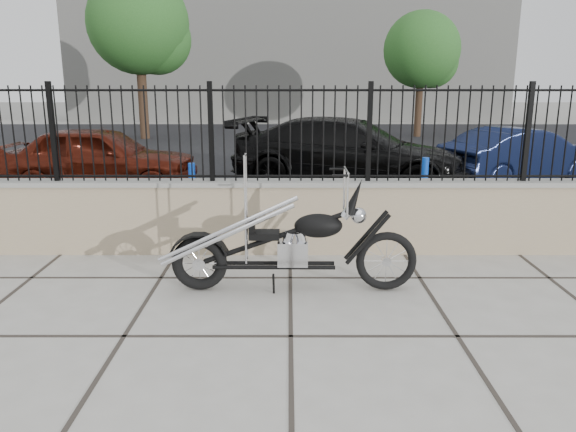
# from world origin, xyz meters

# --- Properties ---
(ground_plane) EXTENTS (90.00, 90.00, 0.00)m
(ground_plane) POSITION_xyz_m (0.00, 0.00, 0.00)
(ground_plane) COLOR #99968E
(ground_plane) RESTS_ON ground
(parking_lot) EXTENTS (30.00, 30.00, 0.00)m
(parking_lot) POSITION_xyz_m (0.00, 12.50, 0.00)
(parking_lot) COLOR black
(parking_lot) RESTS_ON ground
(retaining_wall) EXTENTS (14.00, 0.36, 0.96)m
(retaining_wall) POSITION_xyz_m (0.00, 2.50, 0.48)
(retaining_wall) COLOR gray
(retaining_wall) RESTS_ON ground_plane
(iron_fence) EXTENTS (14.00, 0.08, 1.20)m
(iron_fence) POSITION_xyz_m (0.00, 2.50, 1.56)
(iron_fence) COLOR black
(iron_fence) RESTS_ON retaining_wall
(background_building) EXTENTS (22.00, 6.00, 8.00)m
(background_building) POSITION_xyz_m (0.00, 26.50, 4.00)
(background_building) COLOR beige
(background_building) RESTS_ON ground_plane
(chopper_motorcycle) EXTENTS (2.53, 0.46, 1.52)m
(chopper_motorcycle) POSITION_xyz_m (-0.03, 1.13, 0.76)
(chopper_motorcycle) COLOR black
(chopper_motorcycle) RESTS_ON ground_plane
(car_red) EXTENTS (3.94, 1.74, 1.32)m
(car_red) POSITION_xyz_m (-3.82, 6.60, 0.66)
(car_red) COLOR #47130A
(car_red) RESTS_ON parking_lot
(car_black) EXTENTS (5.30, 3.51, 1.43)m
(car_black) POSITION_xyz_m (1.24, 7.00, 0.71)
(car_black) COLOR black
(car_black) RESTS_ON parking_lot
(car_blue) EXTENTS (3.83, 2.59, 1.19)m
(car_blue) POSITION_xyz_m (5.04, 7.49, 0.60)
(car_blue) COLOR #0E1634
(car_blue) RESTS_ON parking_lot
(bollard_a) EXTENTS (0.13, 0.13, 0.91)m
(bollard_a) POSITION_xyz_m (-1.58, 4.30, 0.46)
(bollard_a) COLOR #0B4AAD
(bollard_a) RESTS_ON ground_plane
(bollard_b) EXTENTS (0.15, 0.15, 0.97)m
(bollard_b) POSITION_xyz_m (2.23, 4.53, 0.48)
(bollard_b) COLOR #0C3ABF
(bollard_b) RESTS_ON ground_plane
(tree_left) EXTENTS (3.58, 3.58, 6.04)m
(tree_left) POSITION_xyz_m (-5.33, 16.24, 4.23)
(tree_left) COLOR #382619
(tree_left) RESTS_ON ground_plane
(tree_right) EXTENTS (2.81, 2.81, 4.75)m
(tree_right) POSITION_xyz_m (4.91, 16.98, 3.32)
(tree_right) COLOR #382619
(tree_right) RESTS_ON ground_plane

